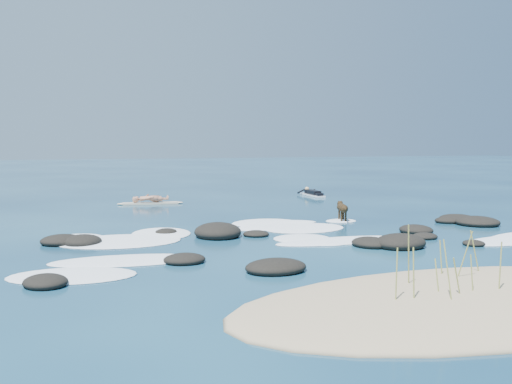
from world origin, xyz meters
name	(u,v)px	position (x,y,z in m)	size (l,w,h in m)	color
ground	(287,232)	(0.00, 0.00, 0.00)	(160.00, 160.00, 0.00)	#0A2642
sand_dune	(474,303)	(0.00, -8.20, 0.00)	(9.00, 4.40, 0.60)	#9E8966
dune_grass	(468,268)	(-0.09, -8.14, 0.60)	(3.77, 1.93, 1.22)	olive
reef_rocks	(325,236)	(0.52, -1.53, 0.10)	(14.90, 6.89, 0.54)	black
breaking_foam	(277,238)	(-0.74, -0.99, 0.01)	(16.41, 8.13, 0.12)	white
standing_surfer_rig	(150,190)	(-2.64, 9.38, 0.66)	(2.92, 0.78, 1.66)	beige
paddling_surfer_rig	(312,193)	(5.86, 10.46, 0.14)	(1.06, 2.37, 0.41)	white
dog	(342,208)	(2.72, 1.53, 0.48)	(0.49, 1.11, 0.72)	black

